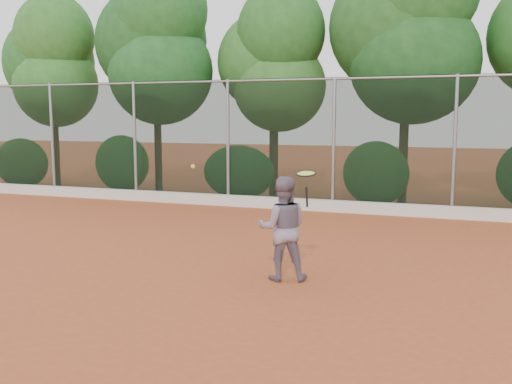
% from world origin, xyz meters
% --- Properties ---
extents(ground, '(80.00, 80.00, 0.00)m').
position_xyz_m(ground, '(0.00, 0.00, 0.00)').
color(ground, '#A34A26').
rests_on(ground, ground).
extents(concrete_curb, '(24.00, 0.20, 0.30)m').
position_xyz_m(concrete_curb, '(0.00, 6.82, 0.15)').
color(concrete_curb, silver).
rests_on(concrete_curb, ground).
extents(tennis_player, '(0.92, 0.82, 1.59)m').
position_xyz_m(tennis_player, '(0.65, 0.39, 0.80)').
color(tennis_player, slate).
rests_on(tennis_player, ground).
extents(chainlink_fence, '(24.09, 0.09, 3.50)m').
position_xyz_m(chainlink_fence, '(-0.00, 7.00, 1.86)').
color(chainlink_fence, black).
rests_on(chainlink_fence, ground).
extents(foliage_backdrop, '(23.70, 3.63, 7.55)m').
position_xyz_m(foliage_backdrop, '(-0.55, 8.98, 4.40)').
color(foliage_backdrop, '#422719').
rests_on(foliage_backdrop, ground).
extents(tennis_racket, '(0.31, 0.31, 0.55)m').
position_xyz_m(tennis_racket, '(1.06, 0.22, 1.63)').
color(tennis_racket, black).
rests_on(tennis_racket, ground).
extents(tennis_ball_in_flight, '(0.06, 0.06, 0.06)m').
position_xyz_m(tennis_ball_in_flight, '(-0.61, -0.10, 1.75)').
color(tennis_ball_in_flight, '#D2E233').
rests_on(tennis_ball_in_flight, ground).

